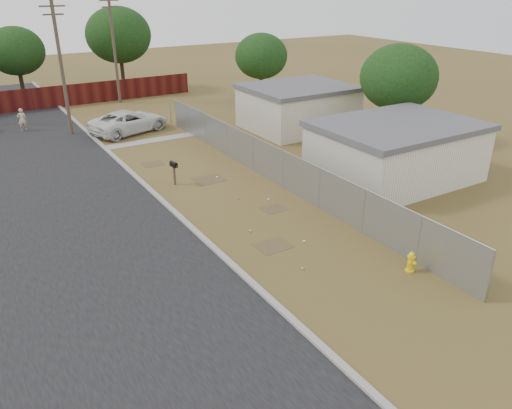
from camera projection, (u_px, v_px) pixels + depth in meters
ground at (231, 200)px, 24.62m from camera, size 120.00×120.00×0.00m
street at (54, 175)px, 27.66m from camera, size 15.10×60.00×0.12m
chainlink_fence at (273, 167)px, 26.58m from camera, size 0.10×27.06×2.02m
privacy_fence at (19, 101)px, 40.83m from camera, size 30.00×0.12×1.80m
utility_poles at (52, 57)px, 37.02m from camera, size 12.60×8.24×9.00m
houses at (343, 127)px, 31.04m from camera, size 9.30×17.24×3.10m
horizon_trees at (102, 50)px, 41.44m from camera, size 33.32×31.94×7.78m
fire_hydrant at (411, 262)px, 18.42m from camera, size 0.42×0.42×0.84m
mailbox at (174, 166)px, 26.04m from camera, size 0.27×0.56×1.29m
pickup_truck at (129, 121)px, 35.24m from camera, size 6.22×4.25×1.58m
pedestrian at (22, 120)px, 35.59m from camera, size 0.62×0.44×1.63m
scattered_litter at (260, 215)px, 22.89m from camera, size 2.62×10.29×0.07m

